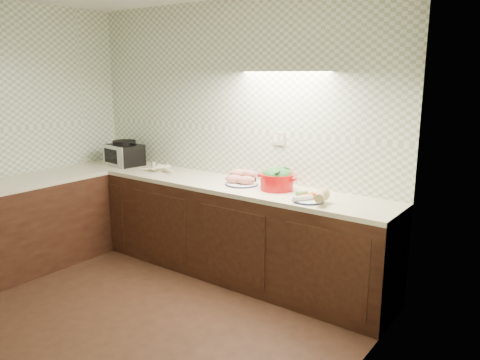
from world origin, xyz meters
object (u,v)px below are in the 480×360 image
Objects in this scene: onion_bowl at (250,179)px; dutch_oven at (277,179)px; veg_plate at (315,197)px; toaster_oven at (124,154)px; parsnip_pile at (162,168)px; sweet_potato_plate at (242,179)px.

onion_bowl is 0.37m from dutch_oven.
toaster_oven is at bearing 177.06° from veg_plate.
dutch_oven reaches higher than onion_bowl.
sweet_potato_plate is at bearing 1.08° from parsnip_pile.
veg_plate reaches higher than onion_bowl.
toaster_oven is 1.64m from onion_bowl.
toaster_oven is 3.34× the size of onion_bowl.
veg_plate is (1.85, -0.12, 0.01)m from parsnip_pile.
dutch_oven is (1.99, 0.04, -0.03)m from toaster_oven.
dutch_oven is at bearing -13.90° from onion_bowl.
veg_plate is (2.45, -0.13, -0.09)m from toaster_oven.
dutch_oven reaches higher than sweet_potato_plate.
dutch_oven reaches higher than veg_plate.
parsnip_pile is 1.39m from dutch_oven.
sweet_potato_plate is 0.11m from onion_bowl.
onion_bowl is 0.85m from veg_plate.
parsnip_pile is 1.85m from veg_plate.
toaster_oven is at bearing -175.63° from onion_bowl.
toaster_oven reaches higher than sweet_potato_plate.
parsnip_pile is at bearing 6.86° from toaster_oven.
dutch_oven is at bearing 160.52° from veg_plate.
veg_plate reaches higher than parsnip_pile.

